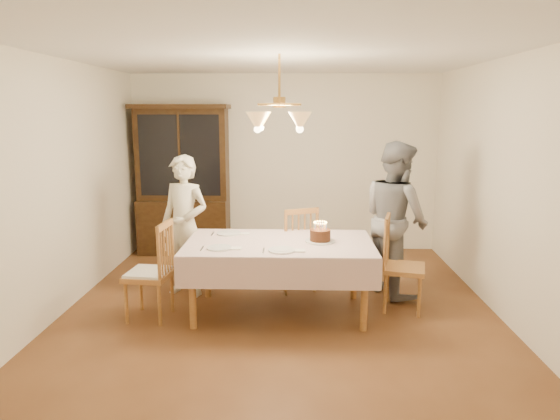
{
  "coord_description": "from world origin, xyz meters",
  "views": [
    {
      "loc": [
        0.16,
        -4.91,
        2.07
      ],
      "look_at": [
        0.0,
        0.2,
        1.05
      ],
      "focal_mm": 32.0,
      "sensor_mm": 36.0,
      "label": 1
    }
  ],
  "objects_px": {
    "dining_table": "(279,249)",
    "birthday_cake": "(320,236)",
    "china_hutch": "(183,183)",
    "chair_far_side": "(295,253)",
    "elderly_woman": "(185,226)"
  },
  "relations": [
    {
      "from": "dining_table",
      "to": "birthday_cake",
      "type": "relative_size",
      "value": 6.33
    },
    {
      "from": "china_hutch",
      "to": "birthday_cake",
      "type": "bearing_deg",
      "value": -49.8
    },
    {
      "from": "china_hutch",
      "to": "chair_far_side",
      "type": "distance_m",
      "value": 2.34
    },
    {
      "from": "birthday_cake",
      "to": "elderly_woman",
      "type": "bearing_deg",
      "value": 161.87
    },
    {
      "from": "chair_far_side",
      "to": "birthday_cake",
      "type": "bearing_deg",
      "value": -69.95
    },
    {
      "from": "chair_far_side",
      "to": "dining_table",
      "type": "bearing_deg",
      "value": -103.3
    },
    {
      "from": "china_hutch",
      "to": "elderly_woman",
      "type": "relative_size",
      "value": 1.35
    },
    {
      "from": "china_hutch",
      "to": "elderly_woman",
      "type": "bearing_deg",
      "value": -77.29
    },
    {
      "from": "dining_table",
      "to": "chair_far_side",
      "type": "bearing_deg",
      "value": 76.7
    },
    {
      "from": "elderly_woman",
      "to": "birthday_cake",
      "type": "bearing_deg",
      "value": 3.02
    },
    {
      "from": "chair_far_side",
      "to": "elderly_woman",
      "type": "bearing_deg",
      "value": -171.25
    },
    {
      "from": "chair_far_side",
      "to": "elderly_woman",
      "type": "distance_m",
      "value": 1.31
    },
    {
      "from": "elderly_woman",
      "to": "chair_far_side",
      "type": "bearing_deg",
      "value": 29.9
    },
    {
      "from": "birthday_cake",
      "to": "china_hutch",
      "type": "bearing_deg",
      "value": 130.2
    },
    {
      "from": "dining_table",
      "to": "birthday_cake",
      "type": "bearing_deg",
      "value": 2.35
    }
  ]
}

